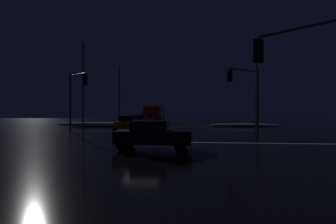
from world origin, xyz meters
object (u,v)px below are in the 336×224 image
(sedan_red, at_px, (139,121))
(traffic_signal_ne, at_px, (246,88))
(sedan_black_crossing, at_px, (153,135))
(sedan_blue, at_px, (147,120))
(streetlamp_right_near, at_px, (256,85))
(box_truck, at_px, (155,113))
(traffic_signal_nw, at_px, (76,91))
(streetlamp_left_near, at_px, (83,79))
(sedan_orange, at_px, (127,123))
(streetlamp_left_far, at_px, (119,90))
(traffic_signal_se, at_px, (303,65))

(sedan_red, relative_size, traffic_signal_ne, 0.71)
(sedan_black_crossing, bearing_deg, sedan_blue, 100.83)
(streetlamp_right_near, bearing_deg, box_truck, 129.85)
(sedan_blue, relative_size, traffic_signal_nw, 0.73)
(streetlamp_left_near, bearing_deg, sedan_orange, -23.66)
(sedan_red, bearing_deg, sedan_orange, -90.71)
(box_truck, relative_size, traffic_signal_ne, 1.36)
(streetlamp_right_near, height_order, streetlamp_left_far, streetlamp_left_far)
(traffic_signal_nw, xyz_separation_m, traffic_signal_se, (16.16, -16.16, -0.09))
(traffic_signal_nw, bearing_deg, sedan_red, 66.40)
(sedan_orange, distance_m, streetlamp_left_near, 8.25)
(sedan_red, relative_size, streetlamp_right_near, 0.50)
(sedan_blue, height_order, traffic_signal_se, traffic_signal_se)
(sedan_red, distance_m, sedan_blue, 6.51)
(sedan_black_crossing, bearing_deg, sedan_red, 103.61)
(traffic_signal_ne, bearing_deg, sedan_blue, 126.51)
(sedan_red, relative_size, traffic_signal_nw, 0.73)
(traffic_signal_se, height_order, traffic_signal_ne, traffic_signal_ne)
(traffic_signal_nw, height_order, streetlamp_left_near, streetlamp_left_near)
(sedan_red, bearing_deg, sedan_blue, 91.28)
(sedan_black_crossing, height_order, streetlamp_left_near, streetlamp_left_near)
(sedan_orange, height_order, sedan_blue, same)
(sedan_blue, xyz_separation_m, sedan_black_crossing, (5.37, -28.07, 0.00))
(streetlamp_right_near, bearing_deg, traffic_signal_ne, -106.74)
(sedan_orange, distance_m, sedan_red, 5.94)
(streetlamp_right_near, xyz_separation_m, streetlamp_left_far, (-19.86, 16.00, 0.64))
(traffic_signal_nw, xyz_separation_m, streetlamp_right_near, (18.05, 6.31, 0.93))
(traffic_signal_ne, relative_size, streetlamp_left_near, 0.59)
(sedan_orange, relative_size, traffic_signal_nw, 0.73)
(traffic_signal_nw, bearing_deg, streetlamp_left_far, 94.64)
(sedan_blue, relative_size, sedan_black_crossing, 1.00)
(box_truck, xyz_separation_m, traffic_signal_nw, (-4.13, -22.99, 2.34))
(sedan_blue, bearing_deg, traffic_signal_se, -69.48)
(sedan_black_crossing, bearing_deg, traffic_signal_nw, 128.37)
(sedan_red, height_order, sedan_black_crossing, same)
(sedan_black_crossing, distance_m, streetlamp_left_near, 22.01)
(box_truck, height_order, traffic_signal_nw, traffic_signal_nw)
(sedan_red, height_order, streetlamp_right_near, streetlamp_right_near)
(traffic_signal_se, bearing_deg, box_truck, 107.08)
(traffic_signal_nw, relative_size, streetlamp_right_near, 0.69)
(streetlamp_right_near, bearing_deg, sedan_black_crossing, -115.31)
(box_truck, bearing_deg, sedan_blue, -90.53)
(sedan_red, relative_size, sedan_black_crossing, 1.00)
(box_truck, relative_size, sedan_black_crossing, 1.91)
(streetlamp_left_far, bearing_deg, sedan_black_crossing, -71.81)
(sedan_orange, relative_size, traffic_signal_ne, 0.71)
(traffic_signal_ne, bearing_deg, streetlamp_left_far, 128.63)
(sedan_blue, height_order, streetlamp_right_near, streetlamp_right_near)
(traffic_signal_nw, xyz_separation_m, traffic_signal_ne, (16.12, -0.13, 0.15))
(sedan_blue, bearing_deg, sedan_black_crossing, -79.17)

